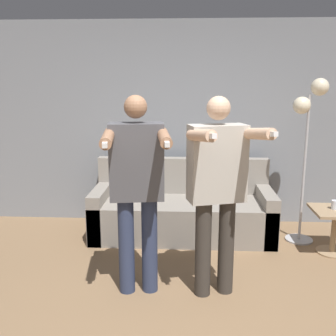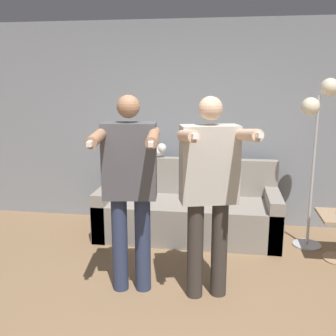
# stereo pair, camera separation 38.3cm
# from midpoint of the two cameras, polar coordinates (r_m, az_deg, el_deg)

# --- Properties ---
(wall_back) EXTENTS (10.00, 0.05, 2.60)m
(wall_back) POSITION_cam_midpoint_polar(r_m,az_deg,el_deg) (5.12, 0.11, 6.34)
(wall_back) COLOR gray
(wall_back) RESTS_ON ground_plane
(couch) EXTENTS (2.15, 0.83, 0.90)m
(couch) POSITION_cam_midpoint_polar(r_m,az_deg,el_deg) (4.81, -0.17, -6.41)
(couch) COLOR gray
(couch) RESTS_ON ground_plane
(person_left) EXTENTS (0.58, 0.73, 1.75)m
(person_left) POSITION_cam_midpoint_polar(r_m,az_deg,el_deg) (3.35, -7.82, -2.17)
(person_left) COLOR #2D3856
(person_left) RESTS_ON ground_plane
(person_right) EXTENTS (0.66, 0.77, 1.74)m
(person_right) POSITION_cam_midpoint_polar(r_m,az_deg,el_deg) (3.29, 3.86, -2.30)
(person_right) COLOR #38332D
(person_right) RESTS_ON ground_plane
(cat) EXTENTS (0.48, 0.12, 0.18)m
(cat) POSITION_cam_midpoint_polar(r_m,az_deg,el_deg) (4.98, -5.67, 2.41)
(cat) COLOR silver
(cat) RESTS_ON couch
(floor_lamp) EXTENTS (0.37, 0.32, 1.89)m
(floor_lamp) POSITION_cam_midpoint_polar(r_m,az_deg,el_deg) (4.59, 17.53, 6.61)
(floor_lamp) COLOR #B2B2B7
(floor_lamp) RESTS_ON ground_plane
(side_table) EXTENTS (0.49, 0.49, 0.50)m
(side_table) POSITION_cam_midpoint_polar(r_m,az_deg,el_deg) (4.59, 20.87, -7.33)
(side_table) COLOR #A38460
(side_table) RESTS_ON ground_plane
(cup) EXTENTS (0.08, 0.08, 0.10)m
(cup) POSITION_cam_midpoint_polar(r_m,az_deg,el_deg) (4.55, 20.90, -5.05)
(cup) COLOR silver
(cup) RESTS_ON side_table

